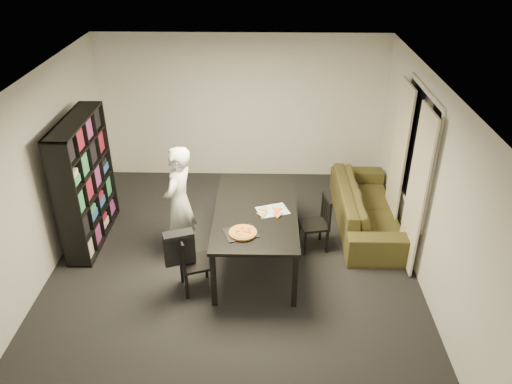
{
  "coord_description": "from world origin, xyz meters",
  "views": [
    {
      "loc": [
        0.44,
        -5.61,
        4.35
      ],
      "look_at": [
        0.3,
        0.2,
        1.05
      ],
      "focal_mm": 35.0,
      "sensor_mm": 36.0,
      "label": 1
    }
  ],
  "objects_px": {
    "bookshelf": "(85,182)",
    "pepperoni_pizza": "(243,232)",
    "person": "(179,202)",
    "baking_tray": "(241,233)",
    "sofa": "(367,207)",
    "chair_left": "(189,259)",
    "chair_right": "(319,219)",
    "dining_table": "(256,215)"
  },
  "relations": [
    {
      "from": "dining_table",
      "to": "person",
      "type": "distance_m",
      "value": 1.08
    },
    {
      "from": "baking_tray",
      "to": "person",
      "type": "bearing_deg",
      "value": 139.89
    },
    {
      "from": "chair_right",
      "to": "person",
      "type": "xyz_separation_m",
      "value": [
        -1.97,
        -0.15,
        0.35
      ]
    },
    {
      "from": "baking_tray",
      "to": "pepperoni_pizza",
      "type": "height_order",
      "value": "pepperoni_pizza"
    },
    {
      "from": "chair_left",
      "to": "chair_right",
      "type": "distance_m",
      "value": 2.0
    },
    {
      "from": "bookshelf",
      "to": "pepperoni_pizza",
      "type": "height_order",
      "value": "bookshelf"
    },
    {
      "from": "bookshelf",
      "to": "dining_table",
      "type": "xyz_separation_m",
      "value": [
        2.46,
        -0.5,
        -0.19
      ]
    },
    {
      "from": "bookshelf",
      "to": "pepperoni_pizza",
      "type": "bearing_deg",
      "value": -25.13
    },
    {
      "from": "baking_tray",
      "to": "sofa",
      "type": "xyz_separation_m",
      "value": [
        1.88,
        1.5,
        -0.5
      ]
    },
    {
      "from": "pepperoni_pizza",
      "to": "sofa",
      "type": "distance_m",
      "value": 2.45
    },
    {
      "from": "person",
      "to": "bookshelf",
      "type": "bearing_deg",
      "value": -87.38
    },
    {
      "from": "chair_right",
      "to": "person",
      "type": "distance_m",
      "value": 2.01
    },
    {
      "from": "person",
      "to": "baking_tray",
      "type": "bearing_deg",
      "value": 65.27
    },
    {
      "from": "pepperoni_pizza",
      "to": "chair_right",
      "type": "bearing_deg",
      "value": 41.15
    },
    {
      "from": "person",
      "to": "baking_tray",
      "type": "xyz_separation_m",
      "value": [
        0.89,
        -0.75,
        0.01
      ]
    },
    {
      "from": "chair_left",
      "to": "person",
      "type": "xyz_separation_m",
      "value": [
        -0.23,
        0.83,
        0.35
      ]
    },
    {
      "from": "dining_table",
      "to": "baking_tray",
      "type": "height_order",
      "value": "baking_tray"
    },
    {
      "from": "sofa",
      "to": "person",
      "type": "bearing_deg",
      "value": 105.17
    },
    {
      "from": "dining_table",
      "to": "pepperoni_pizza",
      "type": "bearing_deg",
      "value": -104.39
    },
    {
      "from": "dining_table",
      "to": "sofa",
      "type": "distance_m",
      "value": 1.99
    },
    {
      "from": "pepperoni_pizza",
      "to": "sofa",
      "type": "relative_size",
      "value": 0.15
    },
    {
      "from": "bookshelf",
      "to": "person",
      "type": "height_order",
      "value": "bookshelf"
    },
    {
      "from": "baking_tray",
      "to": "chair_right",
      "type": "bearing_deg",
      "value": 39.87
    },
    {
      "from": "chair_left",
      "to": "baking_tray",
      "type": "relative_size",
      "value": 2.1
    },
    {
      "from": "bookshelf",
      "to": "person",
      "type": "xyz_separation_m",
      "value": [
        1.39,
        -0.32,
        -0.12
      ]
    },
    {
      "from": "bookshelf",
      "to": "chair_left",
      "type": "height_order",
      "value": "bookshelf"
    },
    {
      "from": "bookshelf",
      "to": "baking_tray",
      "type": "bearing_deg",
      "value": -25.01
    },
    {
      "from": "bookshelf",
      "to": "baking_tray",
      "type": "height_order",
      "value": "bookshelf"
    },
    {
      "from": "pepperoni_pizza",
      "to": "chair_left",
      "type": "bearing_deg",
      "value": -174.48
    },
    {
      "from": "chair_right",
      "to": "chair_left",
      "type": "bearing_deg",
      "value": -72.16
    },
    {
      "from": "bookshelf",
      "to": "baking_tray",
      "type": "xyz_separation_m",
      "value": [
        2.28,
        -1.07,
        -0.11
      ]
    },
    {
      "from": "baking_tray",
      "to": "sofa",
      "type": "relative_size",
      "value": 0.18
    },
    {
      "from": "pepperoni_pizza",
      "to": "sofa",
      "type": "bearing_deg",
      "value": 39.32
    },
    {
      "from": "chair_left",
      "to": "baking_tray",
      "type": "bearing_deg",
      "value": -102.24
    },
    {
      "from": "chair_left",
      "to": "baking_tray",
      "type": "distance_m",
      "value": 0.75
    },
    {
      "from": "baking_tray",
      "to": "pepperoni_pizza",
      "type": "bearing_deg",
      "value": -35.07
    },
    {
      "from": "person",
      "to": "baking_tray",
      "type": "distance_m",
      "value": 1.16
    },
    {
      "from": "chair_right",
      "to": "person",
      "type": "bearing_deg",
      "value": -97.36
    },
    {
      "from": "baking_tray",
      "to": "bookshelf",
      "type": "bearing_deg",
      "value": 154.99
    },
    {
      "from": "baking_tray",
      "to": "chair_left",
      "type": "bearing_deg",
      "value": -172.64
    },
    {
      "from": "dining_table",
      "to": "pepperoni_pizza",
      "type": "distance_m",
      "value": 0.61
    },
    {
      "from": "chair_right",
      "to": "bookshelf",
      "type": "bearing_deg",
      "value": -104.57
    }
  ]
}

